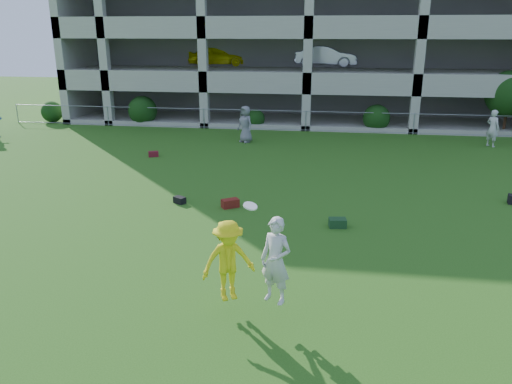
% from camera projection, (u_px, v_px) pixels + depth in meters
% --- Properties ---
extents(ground, '(100.00, 100.00, 0.00)m').
position_uv_depth(ground, '(255.00, 296.00, 10.88)').
color(ground, '#235114').
rests_on(ground, ground).
extents(bystander_c, '(1.09, 1.02, 1.87)m').
position_uv_depth(bystander_c, '(245.00, 124.00, 25.67)').
color(bystander_c, slate).
rests_on(bystander_c, ground).
extents(bystander_e, '(0.77, 0.80, 1.84)m').
position_uv_depth(bystander_e, '(493.00, 128.00, 24.70)').
color(bystander_e, silver).
rests_on(bystander_e, ground).
extents(bag_red_a, '(0.62, 0.56, 0.28)m').
position_uv_depth(bag_red_a, '(230.00, 203.00, 16.29)').
color(bag_red_a, '#5D1410').
rests_on(bag_red_a, ground).
extents(bag_black_b, '(0.47, 0.42, 0.22)m').
position_uv_depth(bag_black_b, '(180.00, 200.00, 16.70)').
color(bag_black_b, black).
rests_on(bag_black_b, ground).
extents(bag_green_c, '(0.54, 0.42, 0.26)m').
position_uv_depth(bag_green_c, '(338.00, 223.00, 14.66)').
color(bag_green_c, '#143821').
rests_on(bag_green_c, ground).
extents(bag_red_f, '(0.52, 0.43, 0.24)m').
position_uv_depth(bag_red_f, '(153.00, 154.00, 22.91)').
color(bag_red_f, '#5B0F20').
rests_on(bag_red_f, ground).
extents(frisbee_contest, '(1.98, 1.16, 2.13)m').
position_uv_depth(frisbee_contest, '(241.00, 261.00, 9.77)').
color(frisbee_contest, yellow).
rests_on(frisbee_contest, ground).
extents(parking_garage, '(30.00, 14.00, 12.00)m').
position_uv_depth(parking_garage, '(315.00, 24.00, 35.09)').
color(parking_garage, '#9E998C').
rests_on(parking_garage, ground).
extents(fence, '(36.06, 0.06, 1.20)m').
position_uv_depth(fence, '(306.00, 121.00, 28.56)').
color(fence, gray).
rests_on(fence, ground).
extents(shrub_row, '(34.38, 2.52, 3.50)m').
position_uv_depth(shrub_row, '(388.00, 105.00, 28.29)').
color(shrub_row, '#163D11').
rests_on(shrub_row, ground).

